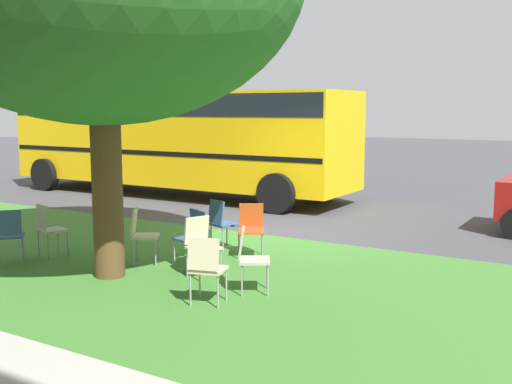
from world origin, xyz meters
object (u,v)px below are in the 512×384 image
Objects in this scene: chair_7 at (201,242)px; school_bus at (175,133)px; chair_6 at (251,226)px; chair_0 at (221,220)px; chair_8 at (194,233)px; chair_4 at (9,232)px; chair_9 at (48,226)px; chair_3 at (206,265)px; chair_2 at (141,231)px; chair_1 at (249,255)px.

chair_7 is 0.08× the size of school_bus.
chair_6 is 0.08× the size of school_bus.
chair_0 is 1.00× the size of chair_8.
chair_6 and chair_7 have the same top height.
chair_9 is (-0.16, -0.64, 0.00)m from chair_4.
chair_4 is 1.00× the size of chair_8.
chair_3 is at bearing 109.06° from chair_6.
chair_9 is at bearing 18.07° from chair_8.
chair_7 is (-3.03, -0.98, 0.00)m from chair_4.
chair_9 is 0.08× the size of school_bus.
chair_2 is 2.41m from chair_3.
chair_1 is at bearing 134.34° from school_bus.
chair_2 is at bearing 69.26° from chair_0.
chair_1 is at bearing 153.22° from chair_8.
chair_4 is 8.08m from school_bus.
chair_3 and chair_8 have the same top height.
chair_0 is 1.55m from chair_2.
chair_6 is at bearing 137.90° from school_bus.
chair_0 is at bearing 134.96° from school_bus.
chair_7 is (0.84, -1.04, 0.00)m from chair_3.
chair_6 is at bearing -59.27° from chair_1.
chair_0 is at bearing -138.27° from chair_9.
chair_2 and chair_4 have the same top height.
chair_0 is at bearing -65.64° from chair_7.
chair_3 is 3.87m from chair_4.
chair_0 and chair_1 have the same top height.
school_bus reaches higher than chair_7.
chair_0 is 1.00× the size of chair_2.
chair_8 is 0.08× the size of school_bus.
chair_2 is 7.89m from school_bus.
chair_1 is at bearing -170.57° from chair_4.
chair_1 is 1.00× the size of chair_3.
chair_6 is 1.00× the size of chair_7.
chair_9 is (1.60, 0.47, 0.00)m from chair_2.
chair_3 is 0.08× the size of school_bus.
chair_2 is at bearing -163.66° from chair_9.
chair_1 is at bearing 169.22° from chair_2.
chair_7 is (1.02, -0.31, 0.00)m from chair_1.
chair_4 is (2.31, 2.56, 0.00)m from chair_0.
chair_0 is 1.16m from chair_8.
chair_3 is 10.08m from school_bus.
chair_9 is at bearing 6.80° from chair_7.
chair_2 is 1.27m from chair_7.
chair_7 is at bearing -50.85° from chair_3.
chair_7 is at bearing 114.36° from chair_0.
school_bus is at bearing -45.04° from chair_0.
chair_2 is 1.00× the size of chair_6.
chair_7 is 2.89m from chair_9.
school_bus reaches higher than chair_2.
chair_2 and chair_7 have the same top height.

